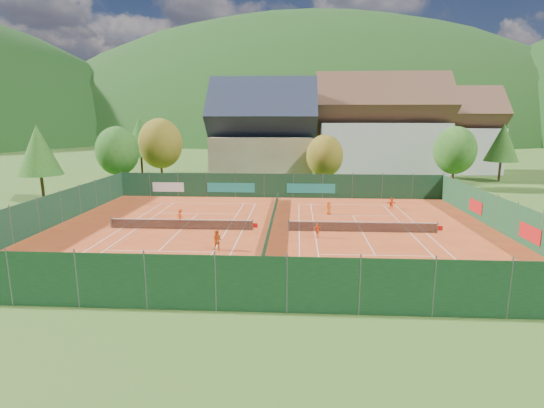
{
  "coord_description": "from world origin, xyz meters",
  "views": [
    {
      "loc": [
        2.27,
        -36.13,
        9.75
      ],
      "look_at": [
        0.0,
        2.0,
        2.0
      ],
      "focal_mm": 28.0,
      "sensor_mm": 36.0,
      "label": 1
    }
  ],
  "objects": [
    {
      "name": "tree_west_side",
      "position": [
        -28.0,
        12.0,
        6.06
      ],
      "size": [
        5.04,
        5.04,
        9.0
      ],
      "color": "#462E19",
      "rests_on": "ground"
    },
    {
      "name": "hotel_block_a",
      "position": [
        16.0,
        36.0,
        7.38
      ],
      "size": [
        21.6,
        11.0,
        17.25
      ],
      "color": "silver",
      "rests_on": "ground"
    },
    {
      "name": "player_right_near",
      "position": [
        3.98,
        -2.04,
        0.62
      ],
      "size": [
        0.79,
        0.54,
        1.25
      ],
      "primitive_type": "imported",
      "rotation": [
        0.0,
        0.0,
        0.36
      ],
      "color": "#F35815",
      "rests_on": "ground"
    },
    {
      "name": "mountain_backdrop",
      "position": [
        28.54,
        233.48,
        -39.64
      ],
      "size": [
        820.0,
        530.0,
        242.0
      ],
      "color": "black",
      "rests_on": "ground"
    },
    {
      "name": "tree_east_mid",
      "position": [
        34.0,
        32.0,
        6.06
      ],
      "size": [
        5.04,
        5.04,
        9.0
      ],
      "color": "#4C2E1B",
      "rests_on": "ground"
    },
    {
      "name": "tree_west_back",
      "position": [
        -24.0,
        34.0,
        6.74
      ],
      "size": [
        5.6,
        5.6,
        10.0
      ],
      "color": "#412817",
      "rests_on": "ground"
    },
    {
      "name": "tennis_net_left",
      "position": [
        -7.85,
        0.0,
        0.51
      ],
      "size": [
        13.3,
        0.1,
        1.02
      ],
      "color": "#59595B",
      "rests_on": "ground"
    },
    {
      "name": "ground",
      "position": [
        0.0,
        0.0,
        -0.02
      ],
      "size": [
        600.0,
        600.0,
        0.0
      ],
      "primitive_type": "plane",
      "color": "#35581B",
      "rests_on": "ground"
    },
    {
      "name": "court_markings_left",
      "position": [
        -8.0,
        0.0,
        0.01
      ],
      "size": [
        11.03,
        23.83,
        0.0
      ],
      "color": "white",
      "rests_on": "ground"
    },
    {
      "name": "loose_ball_1",
      "position": [
        4.89,
        -9.87,
        0.03
      ],
      "size": [
        0.07,
        0.07,
        0.07
      ],
      "primitive_type": "sphere",
      "color": "#CCD833",
      "rests_on": "ground"
    },
    {
      "name": "player_right_far_a",
      "position": [
        5.55,
        6.76,
        0.7
      ],
      "size": [
        0.8,
        0.67,
        1.39
      ],
      "primitive_type": "imported",
      "rotation": [
        0.0,
        0.0,
        3.53
      ],
      "color": "#DD5913",
      "rests_on": "ground"
    },
    {
      "name": "fence_north",
      "position": [
        -0.46,
        15.99,
        1.47
      ],
      "size": [
        40.0,
        0.1,
        3.0
      ],
      "color": "#143821",
      "rests_on": "ground"
    },
    {
      "name": "court_divider",
      "position": [
        0.0,
        0.0,
        0.5
      ],
      "size": [
        0.03,
        28.8,
        1.0
      ],
      "color": "#12331E",
      "rests_on": "ground"
    },
    {
      "name": "player_left_mid",
      "position": [
        -3.64,
        -5.95,
        0.78
      ],
      "size": [
        0.85,
        0.71,
        1.57
      ],
      "primitive_type": "imported",
      "rotation": [
        0.0,
        0.0,
        -0.17
      ],
      "color": "#CD5012",
      "rests_on": "ground"
    },
    {
      "name": "tree_west_mid",
      "position": [
        -18.0,
        26.0,
        6.07
      ],
      "size": [
        6.44,
        6.44,
        9.78
      ],
      "color": "#4A2C1A",
      "rests_on": "ground"
    },
    {
      "name": "player_left_far",
      "position": [
        -8.81,
        2.57,
        0.66
      ],
      "size": [
        0.98,
        0.87,
        1.31
      ],
      "primitive_type": "imported",
      "rotation": [
        0.0,
        0.0,
        2.56
      ],
      "color": "#F04E15",
      "rests_on": "ground"
    },
    {
      "name": "loose_ball_0",
      "position": [
        -8.48,
        -8.79,
        0.03
      ],
      "size": [
        0.07,
        0.07,
        0.07
      ],
      "primitive_type": "sphere",
      "color": "#CCD833",
      "rests_on": "ground"
    },
    {
      "name": "chalet",
      "position": [
        -3.0,
        30.0,
        6.62
      ],
      "size": [
        16.2,
        12.0,
        16.0
      ],
      "color": "tan",
      "rests_on": "ground"
    },
    {
      "name": "clay_pad",
      "position": [
        0.0,
        0.0,
        0.01
      ],
      "size": [
        40.0,
        32.0,
        0.01
      ],
      "primitive_type": "cube",
      "color": "#B7411B",
      "rests_on": "ground"
    },
    {
      "name": "loose_ball_2",
      "position": [
        3.41,
        6.58,
        0.03
      ],
      "size": [
        0.07,
        0.07,
        0.07
      ],
      "primitive_type": "sphere",
      "color": "#CCD833",
      "rests_on": "ground"
    },
    {
      "name": "tree_east_back",
      "position": [
        26.0,
        40.0,
        6.74
      ],
      "size": [
        7.15,
        7.15,
        10.86
      ],
      "color": "#402C17",
      "rests_on": "ground"
    },
    {
      "name": "court_markings_right",
      "position": [
        8.0,
        0.0,
        0.01
      ],
      "size": [
        11.03,
        23.83,
        0.0
      ],
      "color": "white",
      "rests_on": "ground"
    },
    {
      "name": "player_left_near",
      "position": [
        -10.29,
        -10.67,
        0.6
      ],
      "size": [
        0.53,
        0.47,
        1.21
      ],
      "primitive_type": "imported",
      "rotation": [
        0.0,
        0.0,
        0.54
      ],
      "color": "#FD5016",
      "rests_on": "ground"
    },
    {
      "name": "tree_center",
      "position": [
        6.0,
        22.0,
        4.72
      ],
      "size": [
        5.01,
        5.01,
        7.6
      ],
      "color": "#492F1A",
      "rests_on": "ground"
    },
    {
      "name": "hotel_block_b",
      "position": [
        30.0,
        44.0,
        6.62
      ],
      "size": [
        17.28,
        10.0,
        15.5
      ],
      "color": "silver",
      "rests_on": "ground"
    },
    {
      "name": "fence_south",
      "position": [
        0.0,
        -16.0,
        1.5
      ],
      "size": [
        40.0,
        0.04,
        3.0
      ],
      "color": "#13361B",
      "rests_on": "ground"
    },
    {
      "name": "fence_east",
      "position": [
        20.0,
        0.05,
        1.48
      ],
      "size": [
        0.09,
        32.0,
        3.0
      ],
      "color": "#163C1F",
      "rests_on": "ground"
    },
    {
      "name": "player_right_far_b",
      "position": [
        12.57,
        9.81,
        0.63
      ],
      "size": [
        1.23,
        0.71,
        1.27
      ],
      "primitive_type": "imported",
      "rotation": [
        0.0,
        0.0,
        3.44
      ],
      "color": "#F44D15",
      "rests_on": "ground"
    },
    {
      "name": "tree_west_front",
      "position": [
        -22.0,
        20.0,
        5.39
      ],
      "size": [
        5.72,
        5.72,
        8.69
      ],
      "color": "#462919",
      "rests_on": "ground"
    },
    {
      "name": "tree_east_front",
      "position": [
        24.0,
        24.0,
        5.39
      ],
      "size": [
        5.72,
        5.72,
        8.69
      ],
      "color": "#4D301B",
      "rests_on": "ground"
    },
    {
      "name": "tennis_net_right",
      "position": [
        8.15,
        0.0,
        0.51
      ],
      "size": [
        13.3,
        0.1,
        1.02
      ],
      "color": "#59595B",
      "rests_on": "ground"
    },
    {
      "name": "ball_hopper",
      "position": [
        11.44,
        -10.82,
        0.56
      ],
      "size": [
        0.34,
        0.34,
        0.8
      ],
      "color": "slate",
      "rests_on": "ground"
    },
    {
      "name": "fence_west",
      "position": [
        -20.0,
        0.0,
        1.5
      ],
      "size": [
        0.04,
        32.0,
        3.0
      ],
      "color": "#163D25",
      "rests_on": "ground"
    }
  ]
}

